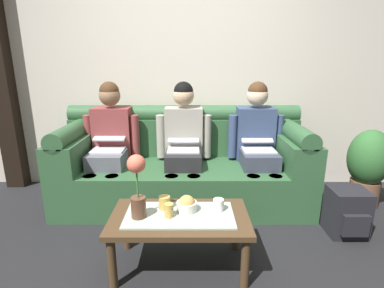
{
  "coord_description": "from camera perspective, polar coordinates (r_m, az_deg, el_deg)",
  "views": [
    {
      "loc": [
        0.08,
        -1.68,
        1.4
      ],
      "look_at": [
        0.09,
        0.91,
        0.68
      ],
      "focal_mm": 27.54,
      "sensor_mm": 36.0,
      "label": 1
    }
  ],
  "objects": [
    {
      "name": "person_middle",
      "position": [
        2.94,
        -1.8,
        0.9
      ],
      "size": [
        0.56,
        0.67,
        1.22
      ],
      "color": "#232326",
      "rests_on": "ground_plane"
    },
    {
      "name": "couch",
      "position": [
        3.03,
        -1.75,
        -4.4
      ],
      "size": [
        2.44,
        0.88,
        0.96
      ],
      "color": "#2D5633",
      "rests_on": "ground_plane"
    },
    {
      "name": "person_left",
      "position": [
        3.05,
        -15.72,
        0.86
      ],
      "size": [
        0.56,
        0.67,
        1.22
      ],
      "color": "#595B66",
      "rests_on": "ground_plane"
    },
    {
      "name": "snack_bowl",
      "position": [
        2.07,
        -1.16,
        -11.68
      ],
      "size": [
        0.14,
        0.14,
        0.12
      ],
      "color": "silver",
      "rests_on": "coffee_table"
    },
    {
      "name": "cup_near_left",
      "position": [
        2.11,
        -5.51,
        -11.21
      ],
      "size": [
        0.08,
        0.08,
        0.09
      ],
      "primitive_type": "cylinder",
      "color": "gold",
      "rests_on": "coffee_table"
    },
    {
      "name": "potted_plant",
      "position": [
        3.39,
        30.82,
        -3.37
      ],
      "size": [
        0.4,
        0.4,
        0.78
      ],
      "color": "brown",
      "rests_on": "ground_plane"
    },
    {
      "name": "backpack_right",
      "position": [
        2.82,
        27.69,
        -11.65
      ],
      "size": [
        0.3,
        0.3,
        0.4
      ],
      "color": "black",
      "rests_on": "ground_plane"
    },
    {
      "name": "back_wall_patterned",
      "position": [
        3.38,
        -1.66,
        16.34
      ],
      "size": [
        6.0,
        0.12,
        2.9
      ],
      "primitive_type": "cube",
      "color": "beige",
      "rests_on": "ground_plane"
    },
    {
      "name": "cup_far_center",
      "position": [
        2.0,
        -4.64,
        -12.67
      ],
      "size": [
        0.06,
        0.06,
        0.09
      ],
      "primitive_type": "cylinder",
      "color": "gold",
      "rests_on": "coffee_table"
    },
    {
      "name": "flower_vase",
      "position": [
        1.95,
        -10.7,
        -7.55
      ],
      "size": [
        0.12,
        0.12,
        0.43
      ],
      "color": "brown",
      "rests_on": "coffee_table"
    },
    {
      "name": "coffee_table",
      "position": [
        2.08,
        -2.55,
        -14.91
      ],
      "size": [
        0.94,
        0.52,
        0.41
      ],
      "color": "#47331E",
      "rests_on": "ground_plane"
    },
    {
      "name": "cup_near_right",
      "position": [
        2.08,
        5.0,
        -11.66
      ],
      "size": [
        0.07,
        0.07,
        0.08
      ],
      "primitive_type": "cylinder",
      "color": "white",
      "rests_on": "coffee_table"
    },
    {
      "name": "ground_plane",
      "position": [
        2.19,
        -2.56,
        -24.25
      ],
      "size": [
        14.0,
        14.0,
        0.0
      ],
      "primitive_type": "plane",
      "color": "black"
    },
    {
      "name": "person_right",
      "position": [
        3.01,
        12.31,
        0.89
      ],
      "size": [
        0.56,
        0.67,
        1.22
      ],
      "color": "#383D4C",
      "rests_on": "ground_plane"
    }
  ]
}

